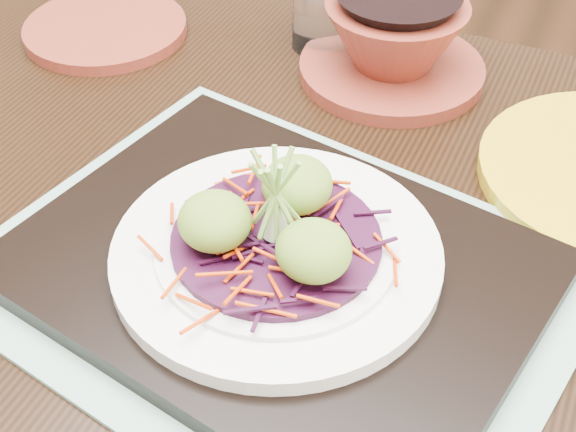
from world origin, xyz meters
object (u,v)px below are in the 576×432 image
at_px(white_plate, 277,252).
at_px(terracotta_side_plate, 105,29).
at_px(terracotta_bowl_set, 394,45).
at_px(dining_table, 314,333).
at_px(serving_tray, 277,268).

bearing_deg(white_plate, terracotta_side_plate, 140.79).
bearing_deg(white_plate, terracotta_bowl_set, 91.92).
height_order(dining_table, white_plate, white_plate).
height_order(serving_tray, terracotta_side_plate, serving_tray).
relative_size(white_plate, terracotta_side_plate, 1.37).
xyz_separation_m(white_plate, terracotta_bowl_set, (-0.01, 0.29, 0.01)).
relative_size(dining_table, terracotta_bowl_set, 5.79).
bearing_deg(terracotta_bowl_set, terracotta_side_plate, -172.08).
relative_size(white_plate, terracotta_bowl_set, 1.20).
xyz_separation_m(serving_tray, white_plate, (0.00, 0.00, 0.02)).
bearing_deg(serving_tray, dining_table, 76.10).
distance_m(white_plate, terracotta_side_plate, 0.40).
distance_m(dining_table, white_plate, 0.12).
height_order(serving_tray, terracotta_bowl_set, terracotta_bowl_set).
bearing_deg(terracotta_side_plate, serving_tray, -39.21).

